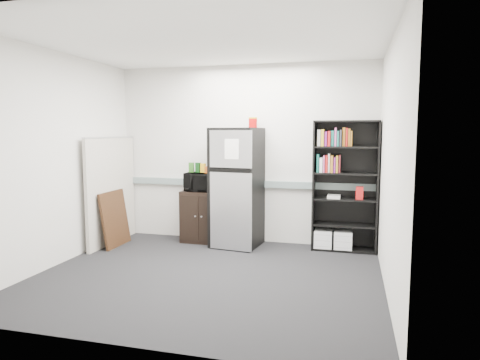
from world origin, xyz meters
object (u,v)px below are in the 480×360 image
Objects in this scene: microwave at (202,182)px; cabinet at (203,216)px; refrigerator at (237,187)px; bookshelf at (343,183)px; cubicle_partition at (111,190)px.

cabinet is at bearing 87.92° from microwave.
cabinet is at bearing 178.99° from refrigerator.
bookshelf is 1.54m from refrigerator.
bookshelf reaches higher than cabinet.
cubicle_partition is 2.04× the size of cabinet.
refrigerator is at bearing -8.14° from cabinet.
cubicle_partition is 1.44m from cabinet.
cubicle_partition is at bearing -162.57° from refrigerator.
cabinet is 0.54m from microwave.
refrigerator is at bearing -174.56° from bookshelf.
microwave reaches higher than cabinet.
cubicle_partition is (-3.41, -0.49, -0.16)m from bookshelf.
cubicle_partition is at bearing -162.27° from cabinet.
refrigerator is (0.56, -0.06, -0.06)m from microwave.
cabinet is 0.45× the size of refrigerator.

